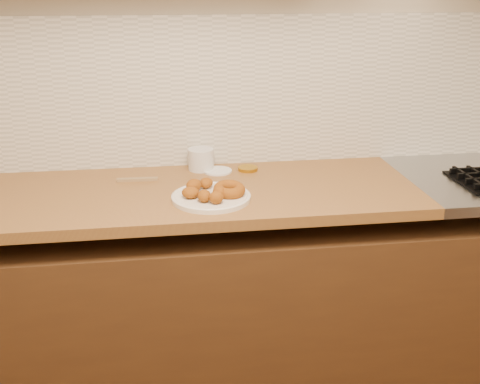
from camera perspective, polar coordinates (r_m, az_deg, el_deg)
wall_back at (r=2.32m, az=2.87°, el=13.93°), size 4.00×0.02×2.70m
base_cabinet at (r=2.35m, az=3.87°, el=-11.10°), size 3.60×0.60×0.77m
butcher_block at (r=2.10m, az=-13.46°, el=-0.63°), size 2.30×0.62×0.04m
backsplash at (r=2.33m, az=2.86°, el=10.22°), size 3.60×0.02×0.60m
donut_plate at (r=1.98m, az=-2.95°, el=-0.54°), size 0.28×0.28×0.02m
ring_donut at (r=1.97m, az=-1.11°, el=0.27°), size 0.16×0.16×0.05m
fried_dough_chunks at (r=1.96m, az=-3.80°, el=0.15°), size 0.16×0.22×0.05m
plastic_tub at (r=2.28m, az=-3.98°, el=3.34°), size 0.14×0.14×0.09m
tub_lid at (r=2.26m, az=-2.29°, el=2.16°), size 0.13×0.13×0.01m
brass_jar_lid at (r=2.28m, az=0.80°, el=2.39°), size 0.08×0.08×0.01m
wooden_utensil at (r=2.19m, az=-10.40°, el=1.26°), size 0.16×0.02×0.01m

